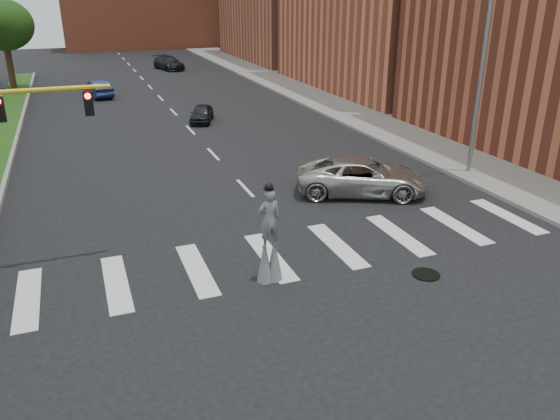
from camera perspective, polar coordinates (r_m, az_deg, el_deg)
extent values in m
plane|color=black|center=(18.52, 3.77, -5.58)|extent=(160.00, 160.00, 0.00)
cube|color=gray|center=(36.06, -25.88, 6.34)|extent=(0.20, 60.00, 0.28)
cube|color=gray|center=(45.16, 5.25, 11.18)|extent=(5.00, 90.00, 0.18)
cylinder|color=black|center=(18.38, 15.00, -6.52)|extent=(0.90, 0.90, 0.04)
cylinder|color=slate|center=(27.82, 20.18, 12.35)|extent=(0.20, 0.20, 9.00)
cylinder|color=gold|center=(18.15, -25.64, 11.14)|extent=(5.20, 0.14, 0.14)
cube|color=black|center=(18.18, -19.37, 10.45)|extent=(0.28, 0.18, 0.75)
cylinder|color=#FF0C0C|center=(18.04, -19.46, 11.17)|extent=(0.18, 0.06, 0.18)
cylinder|color=#352315|center=(17.27, -0.60, -5.55)|extent=(0.07, 0.07, 1.15)
cylinder|color=#352315|center=(17.18, -1.60, -5.73)|extent=(0.07, 0.07, 1.15)
cone|color=slate|center=(17.21, -0.60, -5.12)|extent=(0.52, 0.52, 1.44)
cone|color=slate|center=(17.11, -1.60, -5.30)|extent=(0.52, 0.52, 1.44)
imported|color=slate|center=(16.56, -1.14, -0.93)|extent=(0.71, 0.47, 1.92)
sphere|color=black|center=(16.19, -1.16, 2.38)|extent=(0.26, 0.26, 0.26)
cylinder|color=black|center=(16.21, -1.16, 2.22)|extent=(0.34, 0.34, 0.02)
cube|color=yellow|center=(16.49, -1.32, 0.93)|extent=(0.22, 0.05, 0.10)
imported|color=#B3B1A9|center=(24.69, 8.58, 3.47)|extent=(6.39, 4.82, 1.61)
imported|color=black|center=(38.66, -8.18, 9.95)|extent=(2.51, 3.71, 1.17)
imported|color=navy|center=(49.90, -18.43, 11.94)|extent=(2.29, 4.51, 1.42)
imported|color=black|center=(65.60, -11.56, 14.83)|extent=(3.27, 5.45, 1.48)
cylinder|color=#352315|center=(54.84, -26.36, 13.26)|extent=(0.56, 0.56, 4.47)
ellipsoid|color=#15330F|center=(54.55, -27.00, 16.87)|extent=(5.07, 5.07, 4.31)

